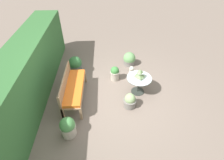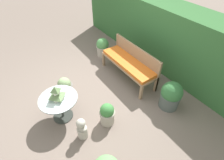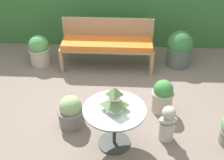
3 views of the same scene
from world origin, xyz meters
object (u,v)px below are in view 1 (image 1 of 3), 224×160
object	(u,v)px
garden_bench	(74,88)
potted_plant_bench_right	(115,73)
potted_plant_table_far	(129,59)
potted_plant_hedge_corner	(68,127)
patio_table	(139,81)
potted_plant_bench_left	(76,65)
pagoda_birdhouse	(140,74)
potted_plant_path_edge	(130,101)
garden_bust	(131,73)

from	to	relation	value
garden_bench	potted_plant_bench_right	bearing A→B (deg)	-54.36
potted_plant_table_far	potted_plant_hedge_corner	bearing A→B (deg)	148.38
patio_table	potted_plant_bench_left	xyz separation A→B (m)	(1.07, 2.04, -0.11)
garden_bench	potted_plant_bench_right	xyz separation A→B (m)	(0.87, -1.22, -0.18)
pagoda_birdhouse	potted_plant_bench_right	xyz separation A→B (m)	(0.65, 0.69, -0.43)
garden_bench	patio_table	xyz separation A→B (m)	(0.22, -1.91, 0.01)
garden_bench	potted_plant_bench_right	distance (m)	1.51
pagoda_birdhouse	potted_plant_bench_right	size ratio (longest dim) A/B	0.59
pagoda_birdhouse	potted_plant_bench_right	world-z (taller)	pagoda_birdhouse
garden_bench	potted_plant_path_edge	xyz separation A→B (m)	(-0.37, -1.58, -0.23)
potted_plant_table_far	potted_plant_hedge_corner	distance (m)	3.51
patio_table	potted_plant_path_edge	size ratio (longest dim) A/B	1.64
potted_plant_bench_right	potted_plant_path_edge	xyz separation A→B (m)	(-1.25, -0.36, -0.05)
potted_plant_hedge_corner	potted_plant_path_edge	xyz separation A→B (m)	(0.86, -1.60, -0.07)
pagoda_birdhouse	garden_bust	distance (m)	0.81
garden_bust	pagoda_birdhouse	bearing A→B (deg)	179.83
potted_plant_table_far	potted_plant_bench_left	distance (m)	2.01
potted_plant_bench_left	pagoda_birdhouse	bearing A→B (deg)	-117.60
garden_bust	potted_plant_bench_right	distance (m)	0.56
patio_table	potted_plant_path_edge	distance (m)	0.72
potted_plant_hedge_corner	potted_plant_bench_right	size ratio (longest dim) A/B	1.11
potted_plant_bench_left	potted_plant_hedge_corner	distance (m)	2.53
potted_plant_table_far	potted_plant_bench_right	xyz separation A→B (m)	(-0.88, 0.60, 0.03)
patio_table	pagoda_birdhouse	bearing A→B (deg)	90.00
potted_plant_table_far	potted_plant_bench_left	size ratio (longest dim) A/B	0.76
pagoda_birdhouse	potted_plant_bench_left	bearing A→B (deg)	62.40
garden_bust	potted_plant_bench_right	xyz separation A→B (m)	(-0.01, 0.56, 0.01)
potted_plant_bench_left	potted_plant_bench_right	size ratio (longest dim) A/B	1.30
patio_table	pagoda_birdhouse	distance (m)	0.25
garden_bench	potted_plant_path_edge	world-z (taller)	garden_bench
garden_bench	potted_plant_bench_left	size ratio (longest dim) A/B	2.45
potted_plant_bench_left	potted_plant_path_edge	xyz separation A→B (m)	(-1.66, -1.71, -0.12)
garden_bench	potted_plant_table_far	distance (m)	2.53
pagoda_birdhouse	potted_plant_table_far	bearing A→B (deg)	3.45
potted_plant_table_far	potted_plant_hedge_corner	world-z (taller)	potted_plant_hedge_corner
garden_bench	garden_bust	xyz separation A→B (m)	(0.88, -1.78, -0.19)
patio_table	potted_plant_hedge_corner	world-z (taller)	potted_plant_hedge_corner
patio_table	potted_plant_path_edge	world-z (taller)	patio_table
potted_plant_hedge_corner	potted_plant_path_edge	distance (m)	1.82
pagoda_birdhouse	garden_bust	world-z (taller)	pagoda_birdhouse
patio_table	potted_plant_bench_right	size ratio (longest dim) A/B	1.46
potted_plant_path_edge	garden_bust	bearing A→B (deg)	-9.16
pagoda_birdhouse	potted_plant_path_edge	bearing A→B (deg)	150.94
garden_bench	potted_plant_bench_left	bearing A→B (deg)	5.93
pagoda_birdhouse	potted_plant_path_edge	size ratio (longest dim) A/B	0.67
potted_plant_table_far	patio_table	bearing A→B (deg)	-176.55
patio_table	garden_bust	world-z (taller)	patio_table
garden_bench	potted_plant_path_edge	size ratio (longest dim) A/B	3.58
potted_plant_hedge_corner	potted_plant_path_edge	size ratio (longest dim) A/B	1.24
garden_bust	potted_plant_path_edge	world-z (taller)	garden_bust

